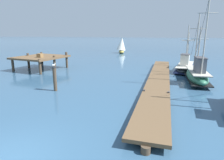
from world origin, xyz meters
name	(u,v)px	position (x,y,z in m)	size (l,w,h in m)	color
floating_dock	(159,79)	(4.16, 12.51, 0.36)	(2.52, 21.36, 0.53)	brown
fishing_boat_1	(197,74)	(7.36, 13.95, 0.73)	(1.97, 7.18, 7.41)	#337556
fishing_boat_2	(185,66)	(6.62, 19.46, 0.52)	(2.64, 7.32, 5.19)	black
pier_platform	(41,58)	(-9.87, 14.85, 1.41)	(5.48, 5.83, 2.02)	brown
mooring_piling	(55,79)	(-3.13, 7.73, 0.95)	(0.30, 0.30, 1.83)	#4C3D2D
perched_seagull	(54,65)	(-3.13, 7.72, 1.98)	(0.19, 0.38, 0.27)	gold
distant_sailboat	(122,45)	(-5.81, 36.99, 1.64)	(2.79, 4.12, 3.67)	gold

